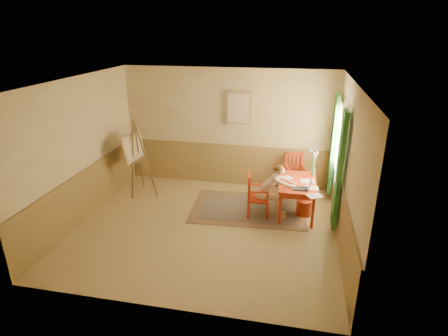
% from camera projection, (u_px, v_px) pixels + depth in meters
% --- Properties ---
extents(room, '(5.04, 4.54, 2.84)m').
position_uv_depth(room, '(204.00, 160.00, 6.69)').
color(room, tan).
rests_on(room, ground).
extents(wainscot, '(5.00, 4.50, 1.00)m').
position_uv_depth(wainscot, '(215.00, 187.00, 7.74)').
color(wainscot, '#A38149').
rests_on(wainscot, room).
extents(window, '(0.12, 2.01, 2.20)m').
position_uv_depth(window, '(337.00, 152.00, 7.27)').
color(window, white).
rests_on(window, room).
extents(wall_portrait, '(0.60, 0.05, 0.76)m').
position_uv_depth(wall_portrait, '(238.00, 108.00, 8.48)').
color(wall_portrait, tan).
rests_on(wall_portrait, room).
extents(rug, '(2.49, 1.75, 0.02)m').
position_uv_depth(rug, '(248.00, 208.00, 7.92)').
color(rug, '#8C7251').
rests_on(rug, room).
extents(table, '(0.72, 1.20, 0.72)m').
position_uv_depth(table, '(298.00, 186.00, 7.51)').
color(table, red).
rests_on(table, room).
extents(chair_left, '(0.47, 0.45, 0.92)m').
position_uv_depth(chair_left, '(256.00, 195.00, 7.47)').
color(chair_left, red).
rests_on(chair_left, room).
extents(chair_back, '(0.52, 0.54, 0.96)m').
position_uv_depth(chair_back, '(295.00, 174.00, 8.47)').
color(chair_back, red).
rests_on(chair_back, room).
extents(figure, '(0.86, 0.41, 1.14)m').
position_uv_depth(figure, '(272.00, 189.00, 7.38)').
color(figure, beige).
rests_on(figure, room).
extents(laptop, '(0.36, 0.23, 0.21)m').
position_uv_depth(laptop, '(303.00, 187.00, 7.12)').
color(laptop, '#1E2338').
rests_on(laptop, table).
extents(papers, '(0.92, 1.08, 0.00)m').
position_uv_depth(papers, '(304.00, 185.00, 7.29)').
color(papers, white).
rests_on(papers, table).
extents(vase, '(0.20, 0.28, 0.56)m').
position_uv_depth(vase, '(314.00, 164.00, 7.71)').
color(vase, '#3F724C').
rests_on(vase, table).
extents(wastebasket, '(0.41, 0.41, 0.33)m').
position_uv_depth(wastebasket, '(304.00, 208.00, 7.61)').
color(wastebasket, '#BE3917').
rests_on(wastebasket, room).
extents(easel, '(0.62, 0.80, 1.80)m').
position_uv_depth(easel, '(135.00, 150.00, 8.25)').
color(easel, brown).
rests_on(easel, room).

